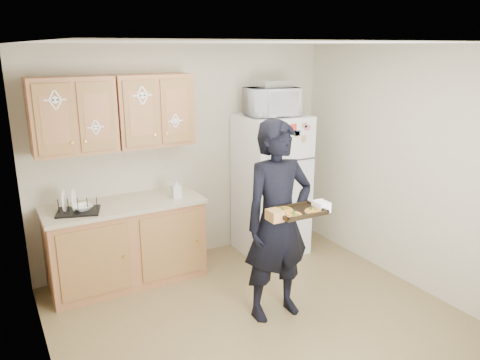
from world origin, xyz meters
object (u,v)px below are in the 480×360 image
baking_tray (299,212)px  microwave (272,102)px  dish_rack (78,205)px  refrigerator (271,185)px  person (278,222)px

baking_tray → microwave: 1.82m
baking_tray → dish_rack: (-1.53, 1.55, -0.15)m
dish_rack → baking_tray: bearing=-45.4°
refrigerator → baking_tray: (-0.74, -1.56, 0.28)m
person → microwave: 1.68m
person → microwave: bearing=61.1°
dish_rack → refrigerator: bearing=0.4°
baking_tray → person: bearing=92.5°
baking_tray → microwave: (0.70, 1.51, 0.74)m
person → dish_rack: size_ratio=4.68×
microwave → dish_rack: size_ratio=1.46×
microwave → dish_rack: bearing=-174.1°
refrigerator → dish_rack: refrigerator is taller
microwave → dish_rack: 2.40m
baking_tray → dish_rack: size_ratio=1.03×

